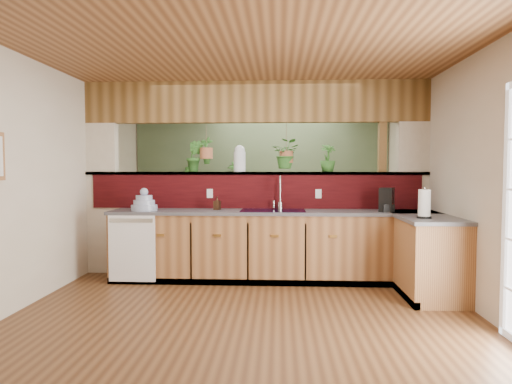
{
  "coord_description": "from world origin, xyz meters",
  "views": [
    {
      "loc": [
        0.33,
        -4.81,
        1.44
      ],
      "look_at": [
        0.05,
        0.7,
        1.15
      ],
      "focal_mm": 32.0,
      "sensor_mm": 36.0,
      "label": 1
    }
  ],
  "objects_px": {
    "coffee_maker": "(387,201)",
    "glass_jar": "(240,159)",
    "paper_towel": "(424,204)",
    "faucet": "(280,191)",
    "dish_stack": "(144,204)",
    "soap_dispenser": "(217,203)",
    "shelving_console": "(211,221)"
  },
  "relations": [
    {
      "from": "coffee_maker",
      "to": "glass_jar",
      "type": "xyz_separation_m",
      "value": [
        -1.87,
        0.44,
        0.53
      ]
    },
    {
      "from": "coffee_maker",
      "to": "paper_towel",
      "type": "distance_m",
      "value": 0.77
    },
    {
      "from": "faucet",
      "to": "dish_stack",
      "type": "relative_size",
      "value": 1.34
    },
    {
      "from": "glass_jar",
      "to": "soap_dispenser",
      "type": "bearing_deg",
      "value": -131.07
    },
    {
      "from": "faucet",
      "to": "dish_stack",
      "type": "distance_m",
      "value": 1.75
    },
    {
      "from": "paper_towel",
      "to": "shelving_console",
      "type": "distance_m",
      "value": 4.19
    },
    {
      "from": "soap_dispenser",
      "to": "glass_jar",
      "type": "bearing_deg",
      "value": 48.93
    },
    {
      "from": "dish_stack",
      "to": "glass_jar",
      "type": "xyz_separation_m",
      "value": [
        1.18,
        0.47,
        0.58
      ]
    },
    {
      "from": "dish_stack",
      "to": "glass_jar",
      "type": "bearing_deg",
      "value": 21.69
    },
    {
      "from": "paper_towel",
      "to": "shelving_console",
      "type": "xyz_separation_m",
      "value": [
        -2.79,
        3.08,
        -0.55
      ]
    },
    {
      "from": "paper_towel",
      "to": "glass_jar",
      "type": "distance_m",
      "value": 2.46
    },
    {
      "from": "faucet",
      "to": "shelving_console",
      "type": "distance_m",
      "value": 2.53
    },
    {
      "from": "dish_stack",
      "to": "soap_dispenser",
      "type": "distance_m",
      "value": 0.92
    },
    {
      "from": "faucet",
      "to": "paper_towel",
      "type": "bearing_deg",
      "value": -31.77
    },
    {
      "from": "dish_stack",
      "to": "coffee_maker",
      "type": "distance_m",
      "value": 3.05
    },
    {
      "from": "shelving_console",
      "to": "coffee_maker",
      "type": "bearing_deg",
      "value": -53.16
    },
    {
      "from": "glass_jar",
      "to": "paper_towel",
      "type": "bearing_deg",
      "value": -29.32
    },
    {
      "from": "soap_dispenser",
      "to": "dish_stack",
      "type": "bearing_deg",
      "value": -169.95
    },
    {
      "from": "faucet",
      "to": "shelving_console",
      "type": "xyz_separation_m",
      "value": [
        -1.23,
        2.12,
        -0.64
      ]
    },
    {
      "from": "glass_jar",
      "to": "dish_stack",
      "type": "bearing_deg",
      "value": -158.31
    },
    {
      "from": "coffee_maker",
      "to": "shelving_console",
      "type": "distance_m",
      "value": 3.51
    },
    {
      "from": "faucet",
      "to": "paper_towel",
      "type": "xyz_separation_m",
      "value": [
        1.55,
        -0.96,
        -0.09
      ]
    },
    {
      "from": "soap_dispenser",
      "to": "paper_towel",
      "type": "distance_m",
      "value": 2.52
    },
    {
      "from": "faucet",
      "to": "paper_towel",
      "type": "height_order",
      "value": "faucet"
    },
    {
      "from": "dish_stack",
      "to": "coffee_maker",
      "type": "height_order",
      "value": "coffee_maker"
    },
    {
      "from": "faucet",
      "to": "coffee_maker",
      "type": "relative_size",
      "value": 1.51
    },
    {
      "from": "dish_stack",
      "to": "glass_jar",
      "type": "relative_size",
      "value": 0.92
    },
    {
      "from": "soap_dispenser",
      "to": "shelving_console",
      "type": "distance_m",
      "value": 2.3
    },
    {
      "from": "glass_jar",
      "to": "shelving_console",
      "type": "relative_size",
      "value": 0.22
    },
    {
      "from": "shelving_console",
      "to": "dish_stack",
      "type": "bearing_deg",
      "value": -112.44
    },
    {
      "from": "faucet",
      "to": "shelving_console",
      "type": "height_order",
      "value": "faucet"
    },
    {
      "from": "coffee_maker",
      "to": "dish_stack",
      "type": "bearing_deg",
      "value": -158.01
    }
  ]
}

